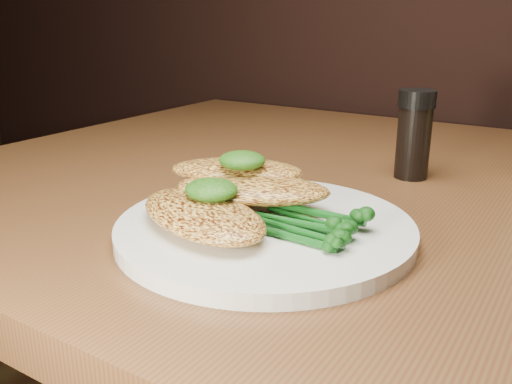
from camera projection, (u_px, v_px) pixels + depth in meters
The scene contains 8 objects.
plate at pixel (265, 228), 0.48m from camera, with size 0.26×0.26×0.01m, color white.
chicken_front at pixel (202, 214), 0.46m from camera, with size 0.15×0.08×0.02m, color #F6B84E.
chicken_mid at pixel (252, 189), 0.50m from camera, with size 0.14×0.07×0.02m, color #F6B84E.
chicken_back at pixel (236, 170), 0.53m from camera, with size 0.13×0.06×0.02m, color #F6B84E.
pesto_front at pixel (211, 190), 0.46m from camera, with size 0.05×0.04×0.02m, color black.
pesto_back at pixel (242, 160), 0.50m from camera, with size 0.04×0.04×0.02m, color black.
broccolini_bundle at pixel (303, 220), 0.45m from camera, with size 0.13×0.10×0.02m, color #114D16, non-canonical shape.
pepper_grinder at pixel (414, 135), 0.63m from camera, with size 0.04×0.04×0.10m, color black, non-canonical shape.
Camera 1 is at (0.13, 0.47, 0.94)m, focal length 38.72 mm.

